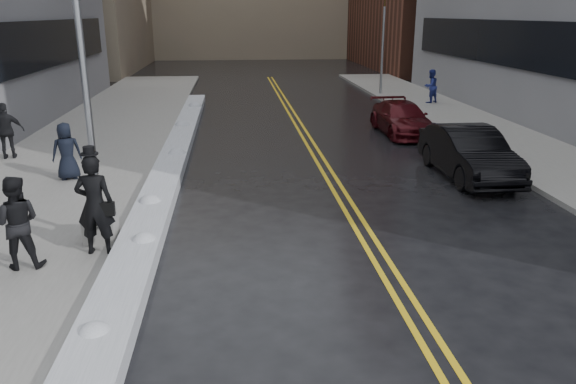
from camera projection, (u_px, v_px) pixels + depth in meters
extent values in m
plane|color=black|center=(260.00, 282.00, 10.52)|extent=(160.00, 160.00, 0.00)
cube|color=gray|center=(80.00, 156.00, 19.44)|extent=(5.50, 50.00, 0.15)
cube|color=gray|center=(515.00, 146.00, 20.90)|extent=(4.00, 50.00, 0.15)
cube|color=gold|center=(311.00, 153.00, 20.21)|extent=(0.12, 50.00, 0.01)
cube|color=gold|center=(320.00, 152.00, 20.24)|extent=(0.12, 50.00, 0.01)
cube|color=silver|center=(171.00, 166.00, 17.82)|extent=(0.90, 30.00, 0.34)
cube|color=gray|center=(101.00, 227.00, 11.97)|extent=(0.65, 0.65, 0.60)
cylinder|color=gray|center=(81.00, 43.00, 10.81)|extent=(0.14, 0.14, 7.00)
cylinder|color=maroon|center=(490.00, 137.00, 20.69)|extent=(0.24, 0.24, 0.60)
sphere|color=maroon|center=(491.00, 129.00, 20.60)|extent=(0.26, 0.26, 0.26)
cylinder|color=maroon|center=(490.00, 135.00, 20.67)|extent=(0.25, 0.10, 0.10)
cylinder|color=gray|center=(382.00, 51.00, 33.24)|extent=(0.14, 0.14, 5.00)
imported|color=black|center=(95.00, 205.00, 11.13)|extent=(0.77, 0.53, 2.05)
imported|color=black|center=(16.00, 223.00, 10.53)|extent=(0.94, 0.77, 1.81)
imported|color=black|center=(67.00, 151.00, 16.24)|extent=(0.95, 0.78, 1.67)
imported|color=black|center=(6.00, 131.00, 18.58)|extent=(1.17, 0.69, 1.86)
imported|color=navy|center=(431.00, 86.00, 30.20)|extent=(1.08, 1.00, 1.77)
imported|color=black|center=(469.00, 153.00, 16.96)|extent=(1.68, 4.67, 1.53)
imported|color=#3F0A0F|center=(402.00, 118.00, 23.13)|extent=(1.92, 4.54, 1.31)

